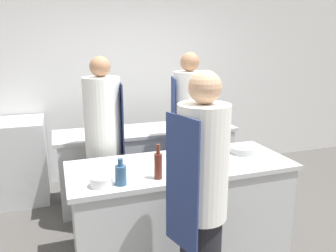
{
  "coord_description": "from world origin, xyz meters",
  "views": [
    {
      "loc": [
        -0.98,
        -2.47,
        1.89
      ],
      "look_at": [
        0.0,
        0.35,
        1.14
      ],
      "focal_mm": 35.0,
      "sensor_mm": 36.0,
      "label": 1
    }
  ],
  "objects_px": {
    "bottle_vinegar": "(220,158)",
    "bottle_wine": "(158,165)",
    "bottle_olive_oil": "(177,149)",
    "bowl_prep_small": "(101,181)",
    "oven_range": "(16,161)",
    "chef_at_prep_near": "(201,205)",
    "bottle_sauce": "(183,162)",
    "bowl_mixing_large": "(243,150)",
    "chef_at_stove": "(104,147)",
    "chef_at_pass_far": "(188,137)",
    "bottle_cooking_oil": "(121,174)"
  },
  "relations": [
    {
      "from": "chef_at_prep_near",
      "to": "bottle_wine",
      "type": "xyz_separation_m",
      "value": [
        -0.14,
        0.47,
        0.12
      ]
    },
    {
      "from": "chef_at_prep_near",
      "to": "chef_at_stove",
      "type": "xyz_separation_m",
      "value": [
        -0.42,
        1.38,
        0.01
      ]
    },
    {
      "from": "chef_at_stove",
      "to": "bottle_vinegar",
      "type": "distance_m",
      "value": 1.22
    },
    {
      "from": "bottle_wine",
      "to": "bowl_prep_small",
      "type": "relative_size",
      "value": 1.7
    },
    {
      "from": "oven_range",
      "to": "bowl_mixing_large",
      "type": "bearing_deg",
      "value": -37.62
    },
    {
      "from": "chef_at_stove",
      "to": "bottle_sauce",
      "type": "relative_size",
      "value": 8.56
    },
    {
      "from": "bottle_vinegar",
      "to": "bottle_wine",
      "type": "relative_size",
      "value": 0.92
    },
    {
      "from": "bottle_olive_oil",
      "to": "bottle_cooking_oil",
      "type": "distance_m",
      "value": 0.71
    },
    {
      "from": "bottle_olive_oil",
      "to": "bottle_vinegar",
      "type": "distance_m",
      "value": 0.45
    },
    {
      "from": "chef_at_prep_near",
      "to": "bowl_mixing_large",
      "type": "relative_size",
      "value": 7.44
    },
    {
      "from": "chef_at_stove",
      "to": "bowl_mixing_large",
      "type": "xyz_separation_m",
      "value": [
        1.21,
        -0.59,
        0.03
      ]
    },
    {
      "from": "chef_at_prep_near",
      "to": "bottle_wine",
      "type": "distance_m",
      "value": 0.51
    },
    {
      "from": "bottle_vinegar",
      "to": "chef_at_prep_near",
      "type": "bearing_deg",
      "value": -129.13
    },
    {
      "from": "bottle_sauce",
      "to": "bottle_vinegar",
      "type": "bearing_deg",
      "value": -11.19
    },
    {
      "from": "chef_at_prep_near",
      "to": "bottle_vinegar",
      "type": "height_order",
      "value": "chef_at_prep_near"
    },
    {
      "from": "bowl_prep_small",
      "to": "chef_at_pass_far",
      "type": "bearing_deg",
      "value": 41.07
    },
    {
      "from": "oven_range",
      "to": "bowl_prep_small",
      "type": "relative_size",
      "value": 6.23
    },
    {
      "from": "chef_at_pass_far",
      "to": "bottle_olive_oil",
      "type": "xyz_separation_m",
      "value": [
        -0.34,
        -0.55,
        0.06
      ]
    },
    {
      "from": "bottle_sauce",
      "to": "oven_range",
      "type": "bearing_deg",
      "value": 127.07
    },
    {
      "from": "bottle_vinegar",
      "to": "bottle_wine",
      "type": "bearing_deg",
      "value": 179.9
    },
    {
      "from": "bottle_vinegar",
      "to": "bowl_mixing_large",
      "type": "relative_size",
      "value": 1.08
    },
    {
      "from": "chef_at_prep_near",
      "to": "bottle_olive_oil",
      "type": "distance_m",
      "value": 0.88
    },
    {
      "from": "bowl_mixing_large",
      "to": "chef_at_pass_far",
      "type": "bearing_deg",
      "value": 115.98
    },
    {
      "from": "chef_at_pass_far",
      "to": "bottle_wine",
      "type": "distance_m",
      "value": 1.13
    },
    {
      "from": "chef_at_stove",
      "to": "bowl_mixing_large",
      "type": "height_order",
      "value": "chef_at_stove"
    },
    {
      "from": "chef_at_stove",
      "to": "bowl_prep_small",
      "type": "bearing_deg",
      "value": -3.26
    },
    {
      "from": "bowl_prep_small",
      "to": "bottle_sauce",
      "type": "bearing_deg",
      "value": 4.92
    },
    {
      "from": "chef_at_stove",
      "to": "bottle_olive_oil",
      "type": "bearing_deg",
      "value": 54.01
    },
    {
      "from": "bottle_sauce",
      "to": "bowl_prep_small",
      "type": "relative_size",
      "value": 1.3
    },
    {
      "from": "bottle_olive_oil",
      "to": "bottle_vinegar",
      "type": "relative_size",
      "value": 0.83
    },
    {
      "from": "bottle_cooking_oil",
      "to": "bottle_sauce",
      "type": "relative_size",
      "value": 0.96
    },
    {
      "from": "bottle_wine",
      "to": "bottle_sauce",
      "type": "distance_m",
      "value": 0.24
    },
    {
      "from": "chef_at_stove",
      "to": "bottle_olive_oil",
      "type": "distance_m",
      "value": 0.78
    },
    {
      "from": "bottle_vinegar",
      "to": "oven_range",
      "type": "bearing_deg",
      "value": 131.53
    },
    {
      "from": "bowl_mixing_large",
      "to": "oven_range",
      "type": "bearing_deg",
      "value": 142.38
    },
    {
      "from": "chef_at_stove",
      "to": "bowl_mixing_large",
      "type": "relative_size",
      "value": 7.61
    },
    {
      "from": "bottle_olive_oil",
      "to": "bottle_vinegar",
      "type": "xyz_separation_m",
      "value": [
        0.23,
        -0.38,
        0.02
      ]
    },
    {
      "from": "chef_at_prep_near",
      "to": "chef_at_stove",
      "type": "height_order",
      "value": "chef_at_stove"
    },
    {
      "from": "chef_at_pass_far",
      "to": "bottle_olive_oil",
      "type": "height_order",
      "value": "chef_at_pass_far"
    },
    {
      "from": "oven_range",
      "to": "bowl_prep_small",
      "type": "distance_m",
      "value": 2.16
    },
    {
      "from": "oven_range",
      "to": "chef_at_prep_near",
      "type": "relative_size",
      "value": 0.57
    },
    {
      "from": "chef_at_stove",
      "to": "bowl_mixing_large",
      "type": "distance_m",
      "value": 1.35
    },
    {
      "from": "chef_at_pass_far",
      "to": "bowl_mixing_large",
      "type": "relative_size",
      "value": 7.73
    },
    {
      "from": "chef_at_stove",
      "to": "bottle_cooking_oil",
      "type": "bearing_deg",
      "value": 5.49
    },
    {
      "from": "bottle_sauce",
      "to": "bowl_mixing_large",
      "type": "distance_m",
      "value": 0.75
    },
    {
      "from": "chef_at_prep_near",
      "to": "bottle_cooking_oil",
      "type": "height_order",
      "value": "chef_at_prep_near"
    },
    {
      "from": "bottle_wine",
      "to": "bowl_mixing_large",
      "type": "bearing_deg",
      "value": 18.41
    },
    {
      "from": "oven_range",
      "to": "bottle_cooking_oil",
      "type": "relative_size",
      "value": 5.01
    },
    {
      "from": "bottle_cooking_oil",
      "to": "bowl_prep_small",
      "type": "bearing_deg",
      "value": 172.02
    },
    {
      "from": "bottle_olive_oil",
      "to": "bowl_prep_small",
      "type": "xyz_separation_m",
      "value": [
        -0.73,
        -0.38,
        -0.05
      ]
    }
  ]
}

